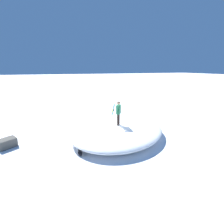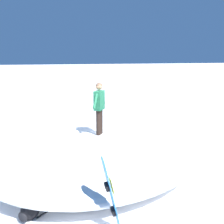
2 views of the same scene
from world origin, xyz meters
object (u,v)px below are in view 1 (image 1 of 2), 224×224
object	(u,v)px
snowboarder_standing	(118,112)
snowboard_primary_upright	(113,112)
backpack_near	(132,120)
backpack_far	(80,152)

from	to	relation	value
snowboarder_standing	snowboard_primary_upright	size ratio (longest dim) A/B	1.03
snowboarder_standing	backpack_near	world-z (taller)	snowboarder_standing
backpack_far	snowboarder_standing	bearing A→B (deg)	26.65
snowboard_primary_upright	backpack_far	size ratio (longest dim) A/B	2.75
snowboard_primary_upright	backpack_far	world-z (taller)	snowboard_primary_upright
backpack_near	backpack_far	distance (m)	6.56
snowboarder_standing	backpack_near	distance (m)	3.82
backpack_far	backpack_near	bearing A→B (deg)	37.36
snowboarder_standing	backpack_far	world-z (taller)	snowboarder_standing
snowboarder_standing	backpack_far	distance (m)	3.66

